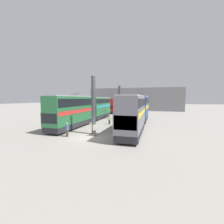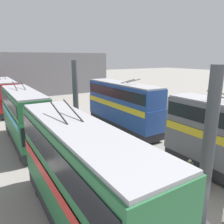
{
  "view_description": "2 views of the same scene",
  "coord_description": "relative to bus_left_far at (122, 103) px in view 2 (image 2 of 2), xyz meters",
  "views": [
    {
      "loc": [
        -16.24,
        -7.68,
        4.73
      ],
      "look_at": [
        7.64,
        -0.85,
        2.47
      ],
      "focal_mm": 24.0,
      "sensor_mm": 36.0,
      "label": 1
    },
    {
      "loc": [
        -3.47,
        8.29,
        7.86
      ],
      "look_at": [
        11.96,
        -1.31,
        3.29
      ],
      "focal_mm": 35.0,
      "sensor_mm": 36.0,
      "label": 2
    }
  ],
  "objects": [
    {
      "name": "bus_right_near",
      "position": [
        -11.1,
        9.91,
        -0.04
      ],
      "size": [
        10.54,
        2.54,
        5.78
      ],
      "color": "black",
      "rests_on": "ground_plane"
    },
    {
      "name": "person_by_left_row",
      "position": [
        -11.03,
        2.33,
        -2.15
      ],
      "size": [
        0.48,
        0.41,
        1.56
      ],
      "rotation": [
        0.0,
        0.0,
        2.06
      ],
      "color": "#473D33",
      "rests_on": "ground_plane"
    },
    {
      "name": "bus_right_far",
      "position": [
        15.34,
        9.91,
        -0.25
      ],
      "size": [
        9.82,
        2.54,
        5.39
      ],
      "color": "black",
      "rests_on": "ground_plane"
    },
    {
      "name": "bus_left_far",
      "position": [
        0.0,
        0.0,
        0.0
      ],
      "size": [
        10.9,
        2.54,
        5.83
      ],
      "color": "black",
      "rests_on": "ground_plane"
    },
    {
      "name": "oil_drum",
      "position": [
        -11.98,
        2.04,
        -2.56
      ],
      "size": [
        0.67,
        0.67,
        0.82
      ],
      "color": "#B28E23",
      "rests_on": "ground_plane"
    },
    {
      "name": "support_column_far",
      "position": [
        1.06,
        4.96,
        0.7
      ],
      "size": [
        0.98,
        0.98,
        7.58
      ],
      "color": "#42474C",
      "rests_on": "ground_plane"
    },
    {
      "name": "support_column_near",
      "position": [
        -13.87,
        4.96,
        0.7
      ],
      "size": [
        0.98,
        0.98,
        7.58
      ],
      "color": "#42474C",
      "rests_on": "ground_plane"
    },
    {
      "name": "depot_back_wall",
      "position": [
        25.84,
        4.96,
        1.41
      ],
      "size": [
        0.5,
        36.0,
        8.75
      ],
      "color": "slate",
      "rests_on": "ground_plane"
    },
    {
      "name": "person_aisle_midway",
      "position": [
        -6.03,
        5.18,
        -2.04
      ],
      "size": [
        0.43,
        0.48,
        1.75
      ],
      "rotation": [
        0.0,
        0.0,
        0.6
      ],
      "color": "#2D2D33",
      "rests_on": "ground_plane"
    },
    {
      "name": "bus_right_mid",
      "position": [
        1.24,
        9.91,
        -0.12
      ],
      "size": [
        9.83,
        2.54,
        5.62
      ],
      "color": "black",
      "rests_on": "ground_plane"
    }
  ]
}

